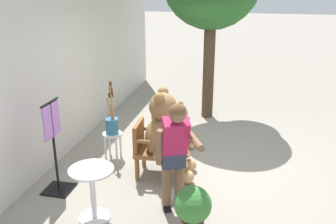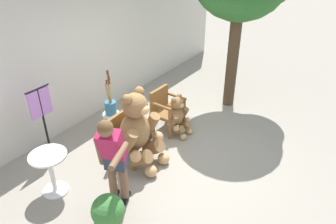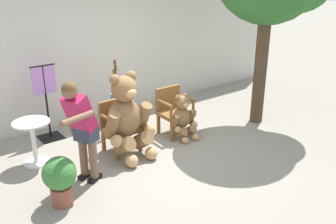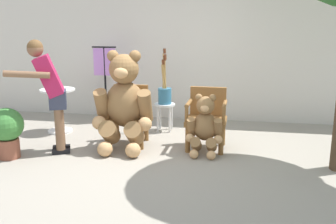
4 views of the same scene
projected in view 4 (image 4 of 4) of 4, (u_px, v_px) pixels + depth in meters
The scene contains 12 objects.
ground_plane at pixel (158, 161), 4.88m from camera, with size 60.00×60.00×0.00m, color gray.
back_wall at pixel (184, 43), 6.86m from camera, with size 10.00×0.16×2.80m, color beige.
wooden_chair_left at pixel (129, 113), 5.53m from camera, with size 0.59×0.55×0.86m.
wooden_chair_right at pixel (207, 116), 5.33m from camera, with size 0.57×0.53×0.86m.
teddy_bear_large at pixel (124, 102), 5.23m from camera, with size 0.84×0.81×1.40m.
teddy_bear_small at pixel (205, 125), 5.07m from camera, with size 0.50×0.47×0.83m.
person_visitor at pixel (50, 87), 5.02m from camera, with size 0.68×0.67×1.55m.
white_stool at pixel (165, 110), 6.22m from camera, with size 0.34×0.34×0.46m.
brush_bucket at pixel (165, 92), 6.14m from camera, with size 0.22×0.22×0.91m.
round_side_table at pixel (59, 105), 6.13m from camera, with size 0.56×0.56×0.72m.
potted_plant at pixel (7, 129), 4.92m from camera, with size 0.44×0.44×0.68m.
clothing_display_stand at pixel (105, 83), 6.73m from camera, with size 0.44×0.40×1.36m.
Camera 4 is at (0.94, -4.50, 1.75)m, focal length 40.00 mm.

